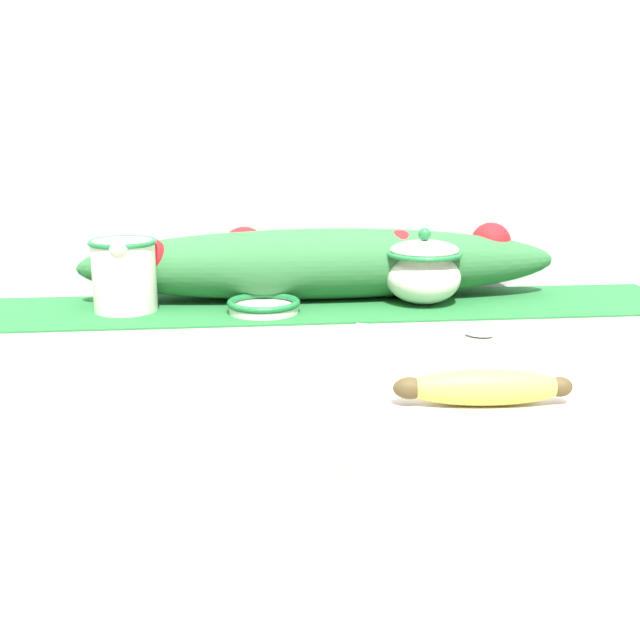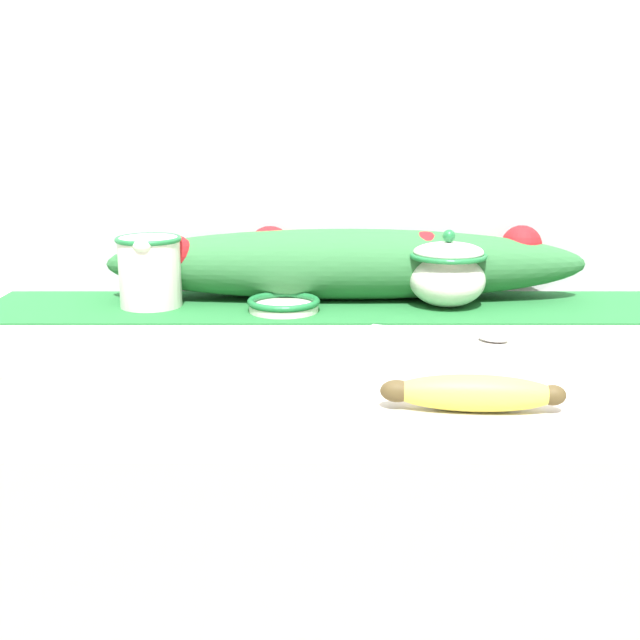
% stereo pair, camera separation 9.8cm
% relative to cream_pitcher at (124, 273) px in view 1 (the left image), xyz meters
% --- Properties ---
extents(back_wall, '(2.04, 0.04, 2.40)m').
position_rel_cream_pitcher_xyz_m(back_wall, '(0.31, 0.14, 0.21)').
color(back_wall, silver).
rests_on(back_wall, ground_plane).
extents(table_runner, '(1.14, 0.22, 0.00)m').
position_rel_cream_pitcher_xyz_m(table_runner, '(0.31, -0.00, -0.06)').
color(table_runner, '#236B33').
rests_on(table_runner, countertop).
extents(cream_pitcher, '(0.10, 0.12, 0.11)m').
position_rel_cream_pitcher_xyz_m(cream_pitcher, '(0.00, 0.00, 0.00)').
color(cream_pitcher, white).
rests_on(cream_pitcher, countertop).
extents(sugar_bowl, '(0.12, 0.12, 0.12)m').
position_rel_cream_pitcher_xyz_m(sugar_bowl, '(0.46, -0.00, -0.01)').
color(sugar_bowl, white).
rests_on(sugar_bowl, countertop).
extents(small_dish, '(0.11, 0.11, 0.02)m').
position_rel_cream_pitcher_xyz_m(small_dish, '(0.21, -0.04, -0.05)').
color(small_dish, white).
rests_on(small_dish, countertop).
extents(banana, '(0.19, 0.05, 0.04)m').
position_rel_cream_pitcher_xyz_m(banana, '(0.42, -0.46, -0.04)').
color(banana, '#DBCC4C').
rests_on(banana, countertop).
extents(spoon, '(0.18, 0.11, 0.01)m').
position_rel_cream_pitcher_xyz_m(spoon, '(0.48, -0.19, -0.06)').
color(spoon, silver).
rests_on(spoon, countertop).
extents(poinsettia_garland, '(0.78, 0.13, 0.12)m').
position_rel_cream_pitcher_xyz_m(poinsettia_garland, '(0.31, 0.05, 0.00)').
color(poinsettia_garland, '#2D6B38').
rests_on(poinsettia_garland, countertop).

